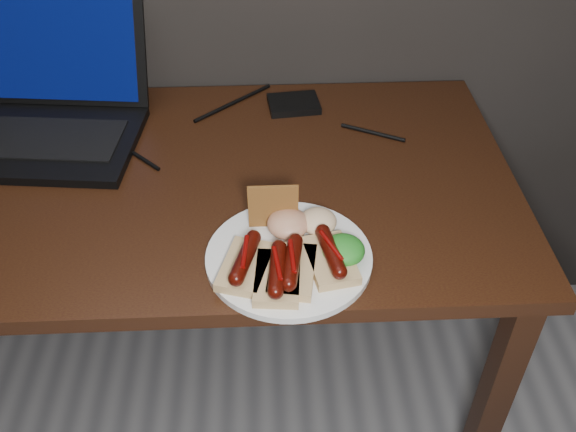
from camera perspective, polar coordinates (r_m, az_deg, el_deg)
The scene contains 13 objects.
desk at distance 1.32m, azimuth -11.59°, elevation 0.25°, with size 1.40×0.70×0.75m.
laptop at distance 1.44m, azimuth -20.95°, elevation 8.94°, with size 0.44×0.39×0.25m.
hard_drive at distance 1.45m, azimuth 0.51°, elevation 9.92°, with size 0.11×0.08×0.02m, color black.
desk_cables at distance 1.37m, azimuth -10.84°, elevation 7.12°, with size 0.92×0.37×0.01m.
plate at distance 1.06m, azimuth 0.08°, elevation -3.68°, with size 0.28×0.28×0.01m, color silver.
bread_sausage_left at distance 1.02m, azimuth -3.81°, elevation -4.16°, with size 0.10×0.13×0.04m.
bread_sausage_center at distance 1.01m, azimuth 0.37°, elevation -4.55°, with size 0.09×0.12×0.04m.
bread_sausage_right at distance 1.03m, azimuth 3.80°, elevation -3.59°, with size 0.09×0.13×0.04m.
bread_sausage_extra at distance 1.00m, azimuth -0.95°, elevation -5.18°, with size 0.08×0.12×0.04m.
crispbread at distance 1.08m, azimuth -1.33°, elevation 0.87°, with size 0.09×0.01×0.09m, color #A2632C.
salad_greens at distance 1.04m, azimuth 4.96°, elevation -3.03°, with size 0.07×0.07×0.04m, color #115717.
salsa_mound at distance 1.08m, azimuth 0.01°, elevation -0.67°, with size 0.07×0.07×0.04m, color #9C160F.
coleslaw_mound at distance 1.09m, azimuth 2.69°, elevation -0.47°, with size 0.06×0.06×0.04m, color beige.
Camera 1 is at (0.22, 0.39, 1.50)m, focal length 40.00 mm.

